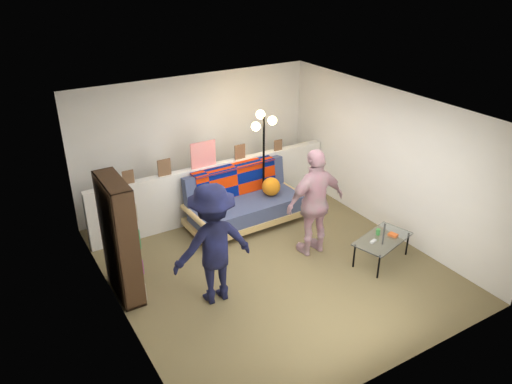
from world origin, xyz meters
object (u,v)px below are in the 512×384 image
at_px(coffee_table, 383,240).
at_px(floor_lamp, 263,143).
at_px(futon_sofa, 245,202).
at_px(person_right, 315,203).
at_px(person_left, 213,244).
at_px(bookshelf, 120,243).

xyz_separation_m(coffee_table, floor_lamp, (-0.73, 2.25, 0.97)).
distance_m(futon_sofa, person_right, 1.49).
height_order(coffee_table, person_left, person_left).
bearing_deg(person_left, futon_sofa, -128.84).
relative_size(coffee_table, floor_lamp, 0.55).
bearing_deg(person_right, floor_lamp, -88.98).
height_order(floor_lamp, person_right, floor_lamp).
xyz_separation_m(coffee_table, person_right, (-0.73, 0.76, 0.49)).
relative_size(futon_sofa, floor_lamp, 1.08).
bearing_deg(futon_sofa, coffee_table, -60.26).
bearing_deg(floor_lamp, person_right, -89.70).
bearing_deg(floor_lamp, person_left, -136.56).
xyz_separation_m(futon_sofa, floor_lamp, (0.46, 0.16, 0.94)).
relative_size(futon_sofa, person_left, 1.21).
distance_m(bookshelf, person_right, 2.91).
bearing_deg(floor_lamp, futon_sofa, -161.21).
bearing_deg(futon_sofa, bookshelf, -160.36).
xyz_separation_m(bookshelf, coffee_table, (3.59, -1.24, -0.43)).
height_order(bookshelf, person_left, bookshelf).
bearing_deg(bookshelf, floor_lamp, 19.50).
bearing_deg(bookshelf, person_right, -9.56).
distance_m(floor_lamp, person_left, 2.59).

